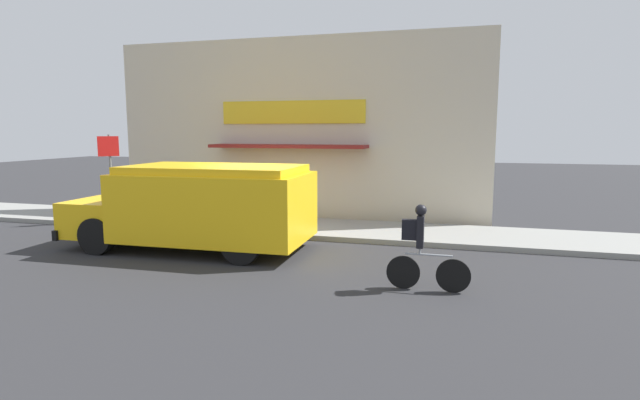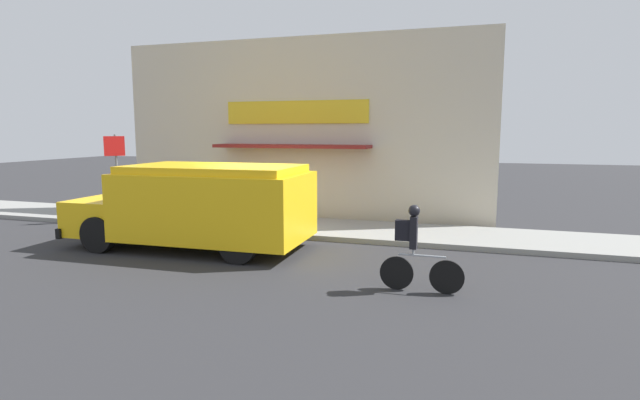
% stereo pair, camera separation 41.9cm
% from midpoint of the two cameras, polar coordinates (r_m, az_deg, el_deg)
% --- Properties ---
extents(ground_plane, '(70.00, 70.00, 0.00)m').
position_cam_midpoint_polar(ground_plane, '(13.46, -7.91, -4.26)').
color(ground_plane, '#2B2B2D').
extents(sidewalk, '(28.00, 2.56, 0.14)m').
position_cam_midpoint_polar(sidewalk, '(14.60, -5.91, -2.99)').
color(sidewalk, gray).
rests_on(sidewalk, ground_plane).
extents(storefront, '(12.12, 1.12, 5.71)m').
position_cam_midpoint_polar(storefront, '(15.93, -3.80, 7.98)').
color(storefront, beige).
rests_on(storefront, ground_plane).
extents(school_bus, '(5.82, 2.88, 2.02)m').
position_cam_midpoint_polar(school_bus, '(12.20, -14.52, -0.61)').
color(school_bus, yellow).
rests_on(school_bus, ground_plane).
extents(cyclist, '(1.47, 0.20, 1.54)m').
position_cam_midpoint_polar(cyclist, '(8.98, 10.24, -5.42)').
color(cyclist, black).
rests_on(cyclist, ground_plane).
extents(stop_sign_post, '(0.45, 0.45, 2.57)m').
position_cam_midpoint_polar(stop_sign_post, '(16.50, -23.57, 3.91)').
color(stop_sign_post, slate).
rests_on(stop_sign_post, sidewalk).
extents(trash_bin, '(0.45, 0.45, 0.97)m').
position_cam_midpoint_polar(trash_bin, '(15.14, -11.48, -0.59)').
color(trash_bin, slate).
rests_on(trash_bin, sidewalk).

